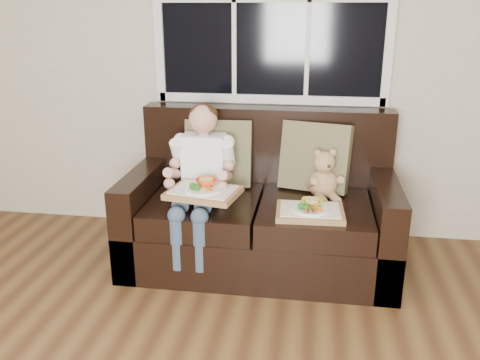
% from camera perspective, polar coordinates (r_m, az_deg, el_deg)
% --- Properties ---
extents(room_walls, '(4.52, 5.02, 2.71)m').
position_cam_1_polar(room_walls, '(1.19, -18.64, 17.34)').
color(room_walls, beige).
rests_on(room_walls, ground).
extents(window_back, '(1.62, 0.04, 1.37)m').
position_cam_1_polar(window_back, '(3.57, 3.57, 19.52)').
color(window_back, black).
rests_on(window_back, room_walls).
extents(loveseat, '(1.70, 0.92, 0.96)m').
position_cam_1_polar(loveseat, '(3.36, 2.39, -3.85)').
color(loveseat, black).
rests_on(loveseat, ground).
extents(pillow_left, '(0.45, 0.23, 0.46)m').
position_cam_1_polar(pillow_left, '(3.43, -2.42, 3.04)').
color(pillow_left, brown).
rests_on(pillow_left, loveseat).
extents(pillow_right, '(0.48, 0.31, 0.46)m').
position_cam_1_polar(pillow_right, '(3.37, 8.44, 2.59)').
color(pillow_right, brown).
rests_on(pillow_right, loveseat).
extents(child, '(0.40, 0.60, 0.90)m').
position_cam_1_polar(child, '(3.19, -4.41, 1.39)').
color(child, white).
rests_on(child, loveseat).
extents(teddy_bear, '(0.23, 0.27, 0.33)m').
position_cam_1_polar(teddy_bear, '(3.26, 9.35, 0.27)').
color(teddy_bear, tan).
rests_on(teddy_bear, loveseat).
extents(tray_left, '(0.46, 0.38, 0.09)m').
position_cam_1_polar(tray_left, '(3.01, -4.09, -1.20)').
color(tray_left, '#997445').
rests_on(tray_left, child).
extents(tray_right, '(0.41, 0.32, 0.09)m').
position_cam_1_polar(tray_right, '(3.00, 7.87, -3.40)').
color(tray_right, '#997445').
rests_on(tray_right, loveseat).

